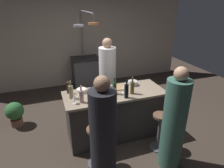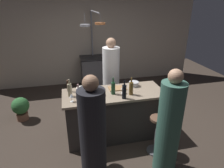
# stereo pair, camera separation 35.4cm
# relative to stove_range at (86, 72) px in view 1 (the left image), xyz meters

# --- Properties ---
(ground_plane) EXTENTS (9.00, 9.00, 0.00)m
(ground_plane) POSITION_rel_stove_range_xyz_m (0.00, -2.45, -0.45)
(ground_plane) COLOR #382D26
(back_wall) EXTENTS (6.40, 0.16, 2.60)m
(back_wall) POSITION_rel_stove_range_xyz_m (0.00, 0.40, 0.85)
(back_wall) COLOR #BCAD99
(back_wall) RESTS_ON ground_plane
(kitchen_island) EXTENTS (1.80, 0.72, 0.90)m
(kitchen_island) POSITION_rel_stove_range_xyz_m (0.00, -2.45, 0.01)
(kitchen_island) COLOR #332D2B
(kitchen_island) RESTS_ON ground_plane
(stove_range) EXTENTS (0.80, 0.64, 0.89)m
(stove_range) POSITION_rel_stove_range_xyz_m (0.00, 0.00, 0.00)
(stove_range) COLOR #47474C
(stove_range) RESTS_ON ground_plane
(chef) EXTENTS (0.36, 0.36, 1.71)m
(chef) POSITION_rel_stove_range_xyz_m (0.14, -1.61, 0.35)
(chef) COLOR white
(chef) RESTS_ON ground_plane
(bar_stool_right) EXTENTS (0.28, 0.28, 0.68)m
(bar_stool_right) POSITION_rel_stove_range_xyz_m (0.58, -3.07, -0.07)
(bar_stool_right) COLOR #4C4C51
(bar_stool_right) RESTS_ON ground_plane
(guest_right) EXTENTS (0.34, 0.34, 1.62)m
(guest_right) POSITION_rel_stove_range_xyz_m (0.56, -3.43, 0.30)
(guest_right) COLOR #33594C
(guest_right) RESTS_ON ground_plane
(bar_stool_left) EXTENTS (0.28, 0.28, 0.68)m
(bar_stool_left) POSITION_rel_stove_range_xyz_m (-0.53, -3.07, -0.07)
(bar_stool_left) COLOR #4C4C51
(bar_stool_left) RESTS_ON ground_plane
(guest_left) EXTENTS (0.34, 0.34, 1.63)m
(guest_left) POSITION_rel_stove_range_xyz_m (-0.52, -3.43, 0.31)
(guest_left) COLOR black
(guest_left) RESTS_ON ground_plane
(overhead_pot_rack) EXTENTS (0.59, 1.34, 2.17)m
(overhead_pot_rack) POSITION_rel_stove_range_xyz_m (-0.05, -0.39, 1.18)
(overhead_pot_rack) COLOR gray
(overhead_pot_rack) RESTS_ON ground_plane
(potted_plant) EXTENTS (0.36, 0.36, 0.52)m
(potted_plant) POSITION_rel_stove_range_xyz_m (-1.82, -1.50, -0.15)
(potted_plant) COLOR brown
(potted_plant) RESTS_ON ground_plane
(cutting_board) EXTENTS (0.32, 0.22, 0.02)m
(cutting_board) POSITION_rel_stove_range_xyz_m (0.10, -2.30, 0.46)
(cutting_board) COLOR #997047
(cutting_board) RESTS_ON kitchen_island
(pepper_mill) EXTENTS (0.05, 0.05, 0.21)m
(pepper_mill) POSITION_rel_stove_range_xyz_m (-0.78, -2.21, 0.56)
(pepper_mill) COLOR #382319
(pepper_mill) RESTS_ON kitchen_island
(wine_bottle_amber) EXTENTS (0.07, 0.07, 0.31)m
(wine_bottle_amber) POSITION_rel_stove_range_xyz_m (0.27, -2.59, 0.57)
(wine_bottle_amber) COLOR brown
(wine_bottle_amber) RESTS_ON kitchen_island
(wine_bottle_rose) EXTENTS (0.07, 0.07, 0.29)m
(wine_bottle_rose) POSITION_rel_stove_range_xyz_m (-0.63, -2.62, 0.56)
(wine_bottle_rose) COLOR #B78C8E
(wine_bottle_rose) RESTS_ON kitchen_island
(wine_bottle_white) EXTENTS (0.07, 0.07, 0.31)m
(wine_bottle_white) POSITION_rel_stove_range_xyz_m (-0.76, -2.42, 0.57)
(wine_bottle_white) COLOR gray
(wine_bottle_white) RESTS_ON kitchen_island
(wine_bottle_green) EXTENTS (0.07, 0.07, 0.30)m
(wine_bottle_green) POSITION_rel_stove_range_xyz_m (-0.03, -2.50, 0.57)
(wine_bottle_green) COLOR #193D23
(wine_bottle_green) RESTS_ON kitchen_island
(wine_bottle_dark) EXTENTS (0.07, 0.07, 0.32)m
(wine_bottle_dark) POSITION_rel_stove_range_xyz_m (0.11, -2.71, 0.58)
(wine_bottle_dark) COLOR black
(wine_bottle_dark) RESTS_ON kitchen_island
(wine_glass_near_right_guest) EXTENTS (0.07, 0.07, 0.15)m
(wine_glass_near_right_guest) POSITION_rel_stove_range_xyz_m (0.14, -2.52, 0.56)
(wine_glass_near_right_guest) COLOR silver
(wine_glass_near_right_guest) RESTS_ON kitchen_island
(wine_glass_by_chef) EXTENTS (0.07, 0.07, 0.15)m
(wine_glass_by_chef) POSITION_rel_stove_range_xyz_m (-0.74, -2.63, 0.56)
(wine_glass_by_chef) COLOR silver
(wine_glass_by_chef) RESTS_ON kitchen_island
(mixing_bowl_ceramic) EXTENTS (0.18, 0.18, 0.07)m
(mixing_bowl_ceramic) POSITION_rel_stove_range_xyz_m (-0.55, -2.25, 0.49)
(mixing_bowl_ceramic) COLOR silver
(mixing_bowl_ceramic) RESTS_ON kitchen_island
(mixing_bowl_wooden) EXTENTS (0.18, 0.18, 0.08)m
(mixing_bowl_wooden) POSITION_rel_stove_range_xyz_m (-0.29, -2.49, 0.49)
(mixing_bowl_wooden) COLOR brown
(mixing_bowl_wooden) RESTS_ON kitchen_island
(mixing_bowl_steel) EXTENTS (0.18, 0.18, 0.08)m
(mixing_bowl_steel) POSITION_rel_stove_range_xyz_m (0.44, -2.26, 0.50)
(mixing_bowl_steel) COLOR #B7B7BC
(mixing_bowl_steel) RESTS_ON kitchen_island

